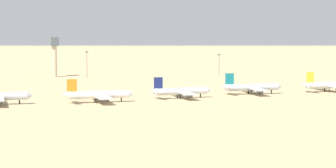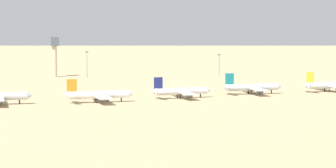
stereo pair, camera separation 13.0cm
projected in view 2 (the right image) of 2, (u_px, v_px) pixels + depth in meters
name	position (u px, v px, depth m)	size (l,w,h in m)	color
ground	(175.00, 97.00, 351.57)	(4000.00, 4000.00, 0.00)	tan
ridge_east	(133.00, 8.00, 1304.01)	(265.48, 201.08, 110.64)	slate
ridge_far_east	(224.00, 4.00, 1646.61)	(395.06, 349.95, 137.61)	slate
parked_jet_orange_1	(98.00, 95.00, 328.71)	(32.95, 27.72, 10.88)	white
parked_jet_navy_2	(180.00, 91.00, 346.23)	(31.22, 26.09, 10.35)	silver
parked_jet_teal_3	(251.00, 87.00, 364.69)	(32.42, 27.42, 10.70)	silver
parked_jet_yellow_4	(329.00, 85.00, 377.25)	(31.60, 26.55, 10.45)	silver
control_tower	(54.00, 53.00, 468.35)	(5.20, 5.20, 25.70)	#C6B793
light_pole_mid	(219.00, 63.00, 483.33)	(1.80, 0.50, 13.97)	#59595E
light_pole_east	(87.00, 63.00, 465.37)	(1.80, 0.50, 16.69)	#59595E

